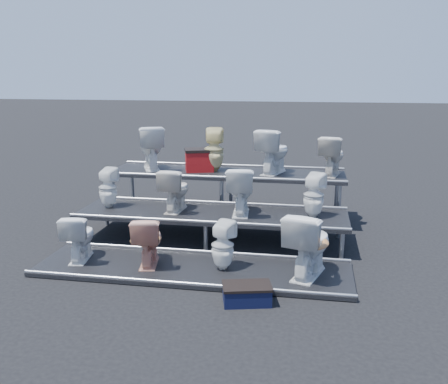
% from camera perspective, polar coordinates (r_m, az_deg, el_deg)
% --- Properties ---
extents(ground, '(80.00, 80.00, 0.00)m').
position_cam_1_polar(ground, '(7.97, -1.36, -5.50)').
color(ground, black).
rests_on(ground, ground).
extents(tier_front, '(4.20, 1.20, 0.06)m').
position_cam_1_polar(tier_front, '(6.77, -3.60, -8.77)').
color(tier_front, black).
rests_on(tier_front, ground).
extents(tier_mid, '(4.20, 1.20, 0.46)m').
position_cam_1_polar(tier_mid, '(7.90, -1.37, -3.92)').
color(tier_mid, black).
rests_on(tier_mid, ground).
extents(tier_back, '(4.20, 1.20, 0.86)m').
position_cam_1_polar(tier_back, '(9.08, 0.27, -0.31)').
color(tier_back, black).
rests_on(tier_back, ground).
extents(toilet_0, '(0.46, 0.70, 0.66)m').
position_cam_1_polar(toilet_0, '(7.19, -16.21, -4.91)').
color(toilet_0, white).
rests_on(toilet_0, tier_front).
extents(toilet_1, '(0.50, 0.72, 0.68)m').
position_cam_1_polar(toilet_1, '(6.81, -8.69, -5.46)').
color(toilet_1, tan).
rests_on(toilet_1, tier_front).
extents(toilet_2, '(0.37, 0.38, 0.66)m').
position_cam_1_polar(toilet_2, '(6.56, -0.15, -6.13)').
color(toilet_2, white).
rests_on(toilet_2, tier_front).
extents(toilet_3, '(0.70, 0.94, 0.85)m').
position_cam_1_polar(toilet_3, '(6.44, 9.64, -5.82)').
color(toilet_3, white).
rests_on(toilet_3, tier_front).
extents(toilet_4, '(0.32, 0.33, 0.65)m').
position_cam_1_polar(toilet_4, '(8.26, -13.12, 0.47)').
color(toilet_4, white).
rests_on(toilet_4, tier_mid).
extents(toilet_5, '(0.42, 0.69, 0.68)m').
position_cam_1_polar(toilet_5, '(7.89, -5.61, 0.28)').
color(toilet_5, silver).
rests_on(toilet_5, tier_mid).
extents(toilet_6, '(0.48, 0.76, 0.74)m').
position_cam_1_polar(toilet_6, '(7.66, 1.90, 0.20)').
color(toilet_6, white).
rests_on(toilet_6, tier_mid).
extents(toilet_7, '(0.40, 0.40, 0.68)m').
position_cam_1_polar(toilet_7, '(7.60, 10.22, -0.39)').
color(toilet_7, white).
rests_on(toilet_7, tier_mid).
extents(toilet_8, '(0.73, 0.90, 0.80)m').
position_cam_1_polar(toilet_8, '(9.26, -8.37, 5.06)').
color(toilet_8, white).
rests_on(toilet_8, tier_back).
extents(toilet_9, '(0.39, 0.40, 0.78)m').
position_cam_1_polar(toilet_9, '(8.96, -1.15, 4.85)').
color(toilet_9, beige).
rests_on(toilet_9, tier_back).
extents(toilet_10, '(0.66, 0.87, 0.79)m').
position_cam_1_polar(toilet_10, '(8.81, 5.67, 4.67)').
color(toilet_10, white).
rests_on(toilet_10, tier_back).
extents(toilet_11, '(0.52, 0.74, 0.69)m').
position_cam_1_polar(toilet_11, '(8.80, 12.25, 4.09)').
color(toilet_11, silver).
rests_on(toilet_11, tier_back).
extents(red_crate, '(0.59, 0.52, 0.35)m').
position_cam_1_polar(red_crate, '(9.03, -2.84, 3.53)').
color(red_crate, maroon).
rests_on(red_crate, tier_back).
extents(step_stool, '(0.60, 0.45, 0.19)m').
position_cam_1_polar(step_stool, '(5.87, 2.63, -11.68)').
color(step_stool, black).
rests_on(step_stool, ground).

